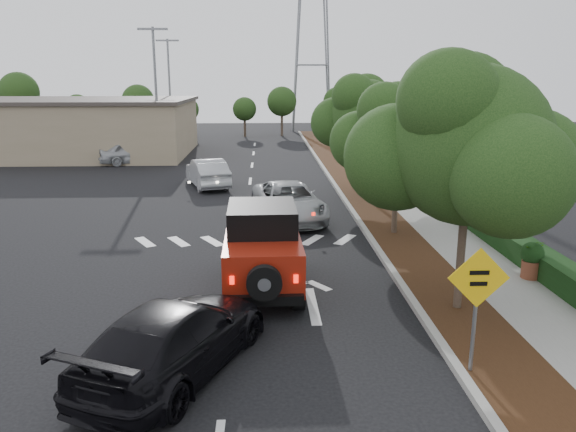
{
  "coord_description": "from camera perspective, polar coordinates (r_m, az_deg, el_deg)",
  "views": [
    {
      "loc": [
        0.78,
        -13.45,
        5.73
      ],
      "look_at": [
        1.5,
        3.0,
        1.65
      ],
      "focal_mm": 35.0,
      "sensor_mm": 36.0,
      "label": 1
    }
  ],
  "objects": [
    {
      "name": "commercial_building",
      "position": [
        46.72,
        -23.79,
        8.16
      ],
      "size": [
        22.0,
        12.0,
        4.0
      ],
      "primitive_type": "cube",
      "color": "gray",
      "rests_on": "ground"
    },
    {
      "name": "sidewalk",
      "position": [
        26.93,
        12.02,
        1.44
      ],
      "size": [
        2.0,
        70.0,
        0.12
      ],
      "primitive_type": "cube",
      "color": "gray",
      "rests_on": "ground"
    },
    {
      "name": "street_tree_mid",
      "position": [
        21.31,
        10.68,
        -1.94
      ],
      "size": [
        3.2,
        3.2,
        5.32
      ],
      "primitive_type": null,
      "color": "black",
      "rests_on": "ground"
    },
    {
      "name": "light_pole_b",
      "position": [
        52.42,
        -11.67,
        7.35
      ],
      "size": [
        2.0,
        0.22,
        9.0
      ],
      "primitive_type": null,
      "color": "slate",
      "rests_on": "ground"
    },
    {
      "name": "street_tree_far",
      "position": [
        27.49,
        7.66,
        1.75
      ],
      "size": [
        3.4,
        3.4,
        5.62
      ],
      "primitive_type": null,
      "color": "black",
      "rests_on": "ground"
    },
    {
      "name": "hedge",
      "position": [
        27.24,
        14.91,
        2.15
      ],
      "size": [
        0.8,
        70.0,
        0.8
      ],
      "primitive_type": "cube",
      "color": "black",
      "rests_on": "ground"
    },
    {
      "name": "planting_strip",
      "position": [
        26.52,
        8.04,
        1.42
      ],
      "size": [
        1.8,
        70.0,
        0.12
      ],
      "primitive_type": "cube",
      "color": "black",
      "rests_on": "ground"
    },
    {
      "name": "silver_suv_ahead",
      "position": [
        23.12,
        0.06,
        1.47
      ],
      "size": [
        3.26,
        5.72,
        1.5
      ],
      "primitive_type": "imported",
      "rotation": [
        0.0,
        0.0,
        0.15
      ],
      "color": "#9A9DA1",
      "rests_on": "ground"
    },
    {
      "name": "black_suv_oncoming",
      "position": [
        11.54,
        -11.39,
        -12.0
      ],
      "size": [
        3.93,
        5.5,
        1.48
      ],
      "primitive_type": "imported",
      "rotation": [
        0.0,
        0.0,
        2.73
      ],
      "color": "black",
      "rests_on": "ground"
    },
    {
      "name": "silver_sedan_oncoming",
      "position": [
        30.47,
        -8.18,
        4.37
      ],
      "size": [
        2.88,
        4.86,
        1.51
      ],
      "primitive_type": "imported",
      "rotation": [
        0.0,
        0.0,
        3.44
      ],
      "color": "#B2B4BA",
      "rests_on": "ground"
    },
    {
      "name": "street_tree_near",
      "position": [
        14.96,
        16.74,
        -9.23
      ],
      "size": [
        3.8,
        3.8,
        5.92
      ],
      "primitive_type": null,
      "color": "black",
      "rests_on": "ground"
    },
    {
      "name": "light_pole_a",
      "position": [
        40.52,
        -12.88,
        5.43
      ],
      "size": [
        2.0,
        0.22,
        9.0
      ],
      "primitive_type": null,
      "color": "slate",
      "rests_on": "ground"
    },
    {
      "name": "curb",
      "position": [
        26.35,
        5.9,
        1.44
      ],
      "size": [
        0.2,
        70.0,
        0.15
      ],
      "primitive_type": "cube",
      "color": "#9E9B93",
      "rests_on": "ground"
    },
    {
      "name": "red_jeep",
      "position": [
        15.55,
        -2.62,
        -3.1
      ],
      "size": [
        2.11,
        4.59,
        2.33
      ],
      "rotation": [
        0.0,
        0.0,
        0.02
      ],
      "color": "black",
      "rests_on": "ground"
    },
    {
      "name": "transmission_tower",
      "position": [
        61.94,
        2.37,
        8.58
      ],
      "size": [
        7.0,
        4.0,
        28.0
      ],
      "primitive_type": null,
      "color": "slate",
      "rests_on": "ground"
    },
    {
      "name": "parked_suv",
      "position": [
        39.68,
        -15.36,
        6.28
      ],
      "size": [
        5.08,
        3.46,
        1.61
      ],
      "primitive_type": "imported",
      "rotation": [
        0.0,
        0.0,
        1.94
      ],
      "color": "#AFB2B7",
      "rests_on": "ground"
    },
    {
      "name": "speed_hump_sign",
      "position": [
        11.32,
        18.66,
        -7.45
      ],
      "size": [
        1.18,
        0.1,
        2.52
      ],
      "rotation": [
        0.0,
        0.0,
        -0.01
      ],
      "color": "slate",
      "rests_on": "ground"
    },
    {
      "name": "terracotta_planter",
      "position": [
        17.48,
        23.54,
        -3.78
      ],
      "size": [
        0.65,
        0.65,
        1.14
      ],
      "rotation": [
        0.0,
        0.0,
        0.1
      ],
      "color": "brown",
      "rests_on": "ground"
    },
    {
      "name": "ground",
      "position": [
        14.64,
        -5.41,
        -9.19
      ],
      "size": [
        120.0,
        120.0,
        0.0
      ],
      "primitive_type": "plane",
      "color": "black",
      "rests_on": "ground"
    }
  ]
}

